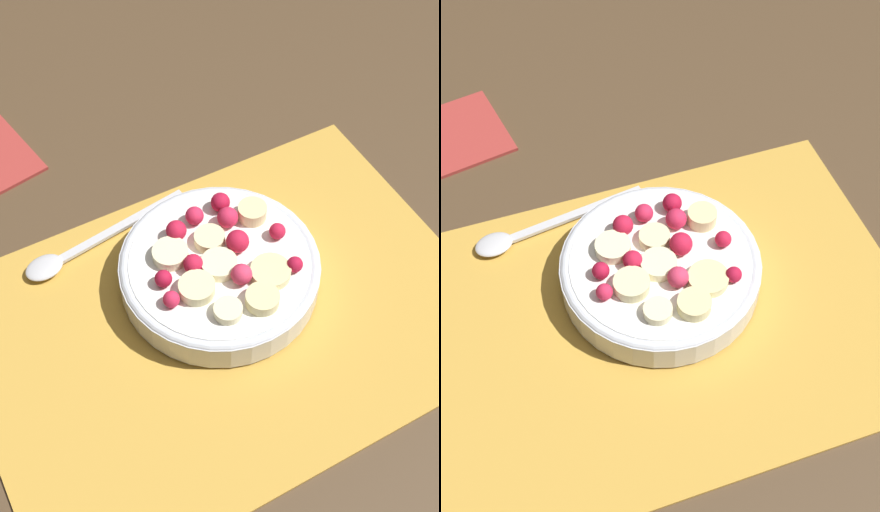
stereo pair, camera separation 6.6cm
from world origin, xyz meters
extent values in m
plane|color=#4C3823|center=(0.00, 0.00, 0.00)|extent=(3.00, 3.00, 0.00)
cube|color=gold|center=(0.00, 0.00, 0.00)|extent=(0.47, 0.34, 0.01)
cylinder|color=silver|center=(-0.01, -0.04, 0.02)|extent=(0.19, 0.19, 0.03)
torus|color=silver|center=(-0.01, -0.04, 0.03)|extent=(0.19, 0.19, 0.01)
cylinder|color=white|center=(-0.01, -0.04, 0.04)|extent=(0.17, 0.17, 0.00)
cylinder|color=beige|center=(-0.01, -0.06, 0.04)|extent=(0.04, 0.04, 0.01)
cylinder|color=#F4EAB7|center=(-0.01, -0.03, 0.04)|extent=(0.04, 0.04, 0.01)
cylinder|color=#F4EAB7|center=(0.03, -0.06, 0.04)|extent=(0.05, 0.05, 0.01)
cylinder|color=beige|center=(0.02, -0.02, 0.05)|extent=(0.05, 0.05, 0.01)
cylinder|color=beige|center=(-0.05, 0.00, 0.04)|extent=(0.05, 0.05, 0.01)
cylinder|color=beige|center=(-0.07, -0.07, 0.05)|extent=(0.03, 0.03, 0.01)
cylinder|color=beige|center=(-0.02, 0.02, 0.05)|extent=(0.04, 0.04, 0.01)
cylinder|color=#F4EAB7|center=(0.01, 0.02, 0.04)|extent=(0.03, 0.03, 0.01)
sphere|color=red|center=(-0.07, -0.04, 0.05)|extent=(0.02, 0.02, 0.02)
sphere|color=red|center=(0.01, -0.04, 0.05)|extent=(0.02, 0.02, 0.02)
sphere|color=red|center=(0.01, -0.08, 0.05)|extent=(0.02, 0.02, 0.02)
sphere|color=red|center=(-0.03, -0.04, 0.05)|extent=(0.02, 0.02, 0.02)
sphere|color=#D12347|center=(-0.01, -0.09, 0.05)|extent=(0.02, 0.02, 0.02)
sphere|color=#B21433|center=(-0.04, -0.09, 0.05)|extent=(0.02, 0.02, 0.02)
sphere|color=#B21433|center=(0.04, -0.04, 0.05)|extent=(0.02, 0.02, 0.02)
sphere|color=#B21433|center=(-0.07, 0.01, 0.05)|extent=(0.02, 0.02, 0.02)
sphere|color=#DB3356|center=(-0.02, -0.01, 0.05)|extent=(0.02, 0.02, 0.02)
sphere|color=#D12347|center=(0.05, -0.01, 0.05)|extent=(0.02, 0.02, 0.02)
sphere|color=#D12347|center=(-0.04, -0.07, 0.05)|extent=(0.02, 0.02, 0.02)
cube|color=silver|center=(0.04, -0.14, 0.01)|extent=(0.15, 0.03, 0.00)
ellipsoid|color=silver|center=(0.13, -0.13, 0.01)|extent=(0.04, 0.03, 0.01)
camera|label=1|loc=(0.18, 0.31, 0.58)|focal=50.00mm
camera|label=2|loc=(0.12, 0.33, 0.58)|focal=50.00mm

